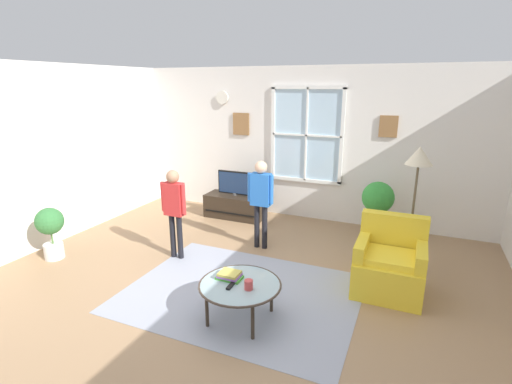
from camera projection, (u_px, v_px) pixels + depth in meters
The scene contains 16 objects.
ground_plane at pixel (228, 297), 4.37m from camera, with size 6.88×6.52×0.02m, color #9E7A56.
back_wall at pixel (305, 144), 6.66m from camera, with size 6.28×0.17×2.66m.
side_wall_left at pixel (20, 161), 5.21m from camera, with size 0.12×5.92×2.66m.
area_rug at pixel (241, 293), 4.42m from camera, with size 2.64×2.01×0.01m, color #999EAD.
tv_stand at pixel (235, 206), 6.89m from camera, with size 1.08×0.47×0.42m.
television at pixel (235, 183), 6.77m from camera, with size 0.64×0.08×0.44m.
armchair at pixel (390, 265), 4.40m from camera, with size 0.76×0.74×0.87m.
coffee_table at pixel (240, 286), 3.84m from camera, with size 0.85×0.85×0.41m.
book_stack at pixel (230, 276), 3.92m from camera, with size 0.26×0.18×0.08m.
cup at pixel (249, 285), 3.72m from camera, with size 0.09×0.09×0.10m, color #BF3F3F.
remote_near_books at pixel (231, 286), 3.77m from camera, with size 0.04×0.14×0.02m, color black.
person_blue_shirt at pixel (261, 195), 5.44m from camera, with size 0.40×0.18×1.31m.
person_red_shirt at pixel (174, 204), 5.12m from camera, with size 0.38×0.17×1.26m.
potted_plant_by_window at pixel (378, 203), 5.82m from camera, with size 0.49×0.49×0.92m.
potted_plant_corner at pixel (50, 228), 5.19m from camera, with size 0.37×0.37×0.74m.
floor_lamp at pixel (418, 169), 4.53m from camera, with size 0.32×0.32×1.64m.
Camera 1 is at (1.82, -3.42, 2.35)m, focal length 26.56 mm.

